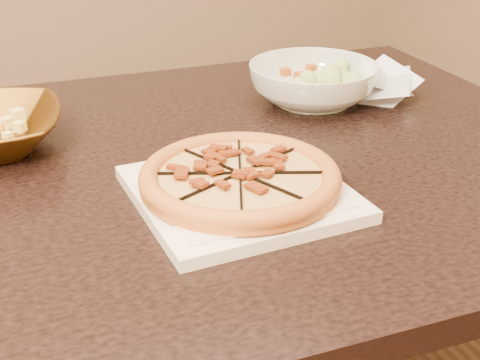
{
  "coord_description": "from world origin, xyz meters",
  "views": [
    {
      "loc": [
        -0.03,
        -1.12,
        1.19
      ],
      "look_at": [
        0.28,
        -0.34,
        0.78
      ],
      "focal_mm": 50.0,
      "sensor_mm": 36.0,
      "label": 1
    }
  ],
  "objects": [
    {
      "name": "pizza",
      "position": [
        0.28,
        -0.34,
        0.78
      ],
      "size": [
        0.28,
        0.28,
        0.03
      ],
      "color": "orange",
      "rests_on": "plate"
    },
    {
      "name": "plate",
      "position": [
        0.28,
        -0.34,
        0.76
      ],
      "size": [
        0.3,
        0.3,
        0.02
      ],
      "color": "white",
      "rests_on": "dining_table"
    },
    {
      "name": "salad_bowl",
      "position": [
        0.56,
        -0.02,
        0.79
      ],
      "size": [
        0.29,
        0.29,
        0.08
      ],
      "primitive_type": "imported",
      "rotation": [
        0.0,
        0.0,
        -0.2
      ],
      "color": "white",
      "rests_on": "dining_table"
    },
    {
      "name": "salad",
      "position": [
        0.56,
        -0.02,
        0.85
      ],
      "size": [
        0.1,
        0.13,
        0.04
      ],
      "color": "#A3C260",
      "rests_on": "salad_bowl"
    },
    {
      "name": "dining_table",
      "position": [
        0.17,
        -0.19,
        0.66
      ],
      "size": [
        1.53,
        1.0,
        0.75
      ],
      "color": "black",
      "rests_on": "floor"
    },
    {
      "name": "cling_film",
      "position": [
        0.69,
        -0.06,
        0.78
      ],
      "size": [
        0.21,
        0.2,
        0.05
      ],
      "primitive_type": null,
      "rotation": [
        0.0,
        0.0,
        0.36
      ],
      "color": "silver",
      "rests_on": "dining_table"
    }
  ]
}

